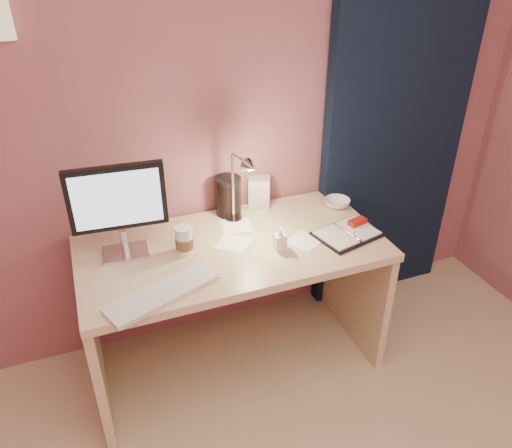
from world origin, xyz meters
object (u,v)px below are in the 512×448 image
object	(u,v)px
bowl	(337,203)
product_box	(259,192)
planner	(348,233)
keyboard	(162,294)
coffee_cup	(184,241)
desk	(229,275)
dark_jar	(228,198)
lotion_bottle	(280,238)
desk_lamp	(235,186)
monitor	(118,203)

from	to	relation	value
bowl	product_box	size ratio (longest dim) A/B	0.83
planner	product_box	distance (m)	0.51
keyboard	coffee_cup	xyz separation A→B (m)	(0.16, 0.27, 0.05)
coffee_cup	product_box	world-z (taller)	product_box
desk	bowl	size ratio (longest dim) A/B	10.44
desk	planner	size ratio (longest dim) A/B	4.20
planner	product_box	world-z (taller)	product_box
bowl	dark_jar	xyz separation A→B (m)	(-0.55, 0.13, 0.07)
lotion_bottle	dark_jar	bearing A→B (deg)	106.06
bowl	planner	bearing A→B (deg)	-108.34
coffee_cup	product_box	distance (m)	0.55
planner	desk_lamp	world-z (taller)	desk_lamp
desk	coffee_cup	world-z (taller)	coffee_cup
keyboard	planner	bearing A→B (deg)	-12.75
desk	bowl	bearing A→B (deg)	7.37
keyboard	desk	bearing A→B (deg)	19.38
monitor	product_box	world-z (taller)	monitor
planner	product_box	xyz separation A→B (m)	(-0.29, 0.42, 0.07)
keyboard	lotion_bottle	bearing A→B (deg)	-7.38
lotion_bottle	dark_jar	size ratio (longest dim) A/B	0.63
dark_jar	lotion_bottle	bearing A→B (deg)	-73.94
planner	lotion_bottle	distance (m)	0.36
keyboard	product_box	bearing A→B (deg)	20.16
coffee_cup	desk_lamp	distance (m)	0.34
planner	desk_lamp	bearing A→B (deg)	141.05
desk	keyboard	distance (m)	0.55
dark_jar	desk_lamp	world-z (taller)	desk_lamp
coffee_cup	monitor	bearing A→B (deg)	162.27
desk	dark_jar	world-z (taller)	dark_jar
monitor	keyboard	world-z (taller)	monitor
lotion_bottle	coffee_cup	bearing A→B (deg)	162.49
bowl	monitor	bearing A→B (deg)	-177.13
dark_jar	monitor	bearing A→B (deg)	-161.24
product_box	desk_lamp	xyz separation A→B (m)	(-0.19, -0.19, 0.16)
desk	monitor	bearing A→B (deg)	176.73
planner	desk_lamp	xyz separation A→B (m)	(-0.49, 0.23, 0.23)
monitor	planner	bearing A→B (deg)	-7.77
dark_jar	planner	bearing A→B (deg)	-40.48
product_box	bowl	bearing A→B (deg)	2.53
lotion_bottle	keyboard	bearing A→B (deg)	-166.08
monitor	product_box	bearing A→B (deg)	19.99
keyboard	product_box	size ratio (longest dim) A/B	2.88
product_box	desk_lamp	world-z (taller)	desk_lamp
keyboard	product_box	xyz separation A→B (m)	(0.63, 0.56, 0.07)
bowl	lotion_bottle	world-z (taller)	lotion_bottle
desk	product_box	xyz separation A→B (m)	(0.25, 0.23, 0.31)
product_box	desk_lamp	distance (m)	0.31
keyboard	coffee_cup	distance (m)	0.32
bowl	lotion_bottle	xyz separation A→B (m)	(-0.44, -0.26, 0.04)
desk	coffee_cup	size ratio (longest dim) A/B	10.69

